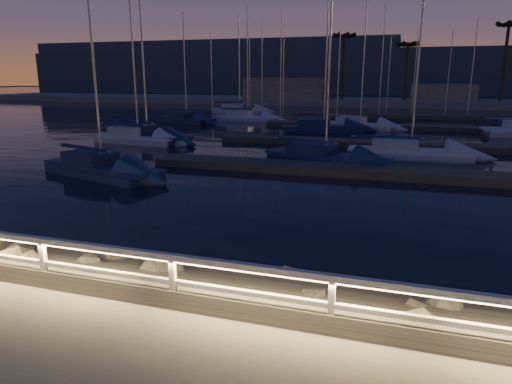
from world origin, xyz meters
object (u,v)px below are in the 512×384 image
at_px(sailboat_c, 323,156).
at_px(sailboat_g, 407,151).
at_px(sailboat_i, 186,119).
at_px(sailboat_a, 146,136).
at_px(sailboat_e, 136,137).
at_px(sailboat_b, 100,167).
at_px(sailboat_m, 238,110).
at_px(sailboat_j, 321,127).
at_px(sailboat_n, 246,117).
at_px(sailboat_k, 358,124).
at_px(guard_rail, 271,282).

relative_size(sailboat_c, sailboat_g, 0.98).
bearing_deg(sailboat_i, sailboat_a, -53.99).
bearing_deg(sailboat_e, sailboat_g, 4.62).
bearing_deg(sailboat_a, sailboat_e, -92.59).
height_order(sailboat_b, sailboat_e, sailboat_b).
relative_size(sailboat_e, sailboat_i, 1.08).
height_order(sailboat_c, sailboat_m, sailboat_m).
bearing_deg(sailboat_j, sailboat_n, 122.22).
relative_size(sailboat_b, sailboat_k, 1.02).
relative_size(sailboat_a, sailboat_b, 1.05).
bearing_deg(sailboat_n, sailboat_m, 118.64).
height_order(sailboat_e, sailboat_m, sailboat_m).
xyz_separation_m(guard_rail, sailboat_i, (-20.10, 37.55, -0.96)).
height_order(sailboat_b, sailboat_n, sailboat_b).
height_order(sailboat_b, sailboat_c, sailboat_c).
distance_m(sailboat_a, sailboat_g, 19.04).
relative_size(sailboat_k, sailboat_n, 0.98).
relative_size(sailboat_i, sailboat_j, 0.89).
distance_m(guard_rail, sailboat_n, 43.62).
height_order(guard_rail, sailboat_a, sailboat_a).
bearing_deg(guard_rail, sailboat_j, 98.11).
bearing_deg(sailboat_k, guard_rail, -70.98).
xyz_separation_m(sailboat_g, sailboat_k, (-4.35, 15.26, -0.01)).
relative_size(sailboat_c, sailboat_m, 0.97).
distance_m(sailboat_b, sailboat_c, 12.15).
height_order(sailboat_c, sailboat_n, sailboat_c).
relative_size(guard_rail, sailboat_e, 3.63).
bearing_deg(sailboat_k, sailboat_c, -74.79).
bearing_deg(sailboat_b, sailboat_a, 127.12).
bearing_deg(sailboat_k, sailboat_g, -57.99).
relative_size(sailboat_e, sailboat_g, 0.96).
bearing_deg(sailboat_e, sailboat_a, 77.77).
distance_m(sailboat_g, sailboat_j, 13.58).
relative_size(sailboat_e, sailboat_k, 1.02).
distance_m(sailboat_c, sailboat_n, 25.60).
bearing_deg(sailboat_g, guard_rail, -98.43).
xyz_separation_m(sailboat_e, sailboat_g, (19.26, -0.67, -0.03)).
xyz_separation_m(sailboat_e, sailboat_i, (-3.29, 14.98, -0.02)).
xyz_separation_m(sailboat_b, sailboat_j, (7.61, 21.35, 0.01)).
height_order(sailboat_a, sailboat_g, sailboat_a).
height_order(sailboat_b, sailboat_m, sailboat_m).
relative_size(guard_rail, sailboat_i, 3.91).
xyz_separation_m(sailboat_e, sailboat_m, (-2.07, 28.27, 0.01)).
bearing_deg(sailboat_c, guard_rail, -62.91).
bearing_deg(sailboat_b, sailboat_g, 50.63).
distance_m(sailboat_c, sailboat_k, 18.48).
bearing_deg(sailboat_e, sailboat_n, 89.42).
bearing_deg(sailboat_i, sailboat_j, 6.71).
relative_size(sailboat_j, sailboat_k, 1.06).
xyz_separation_m(sailboat_c, sailboat_k, (0.28, 18.48, -0.01)).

